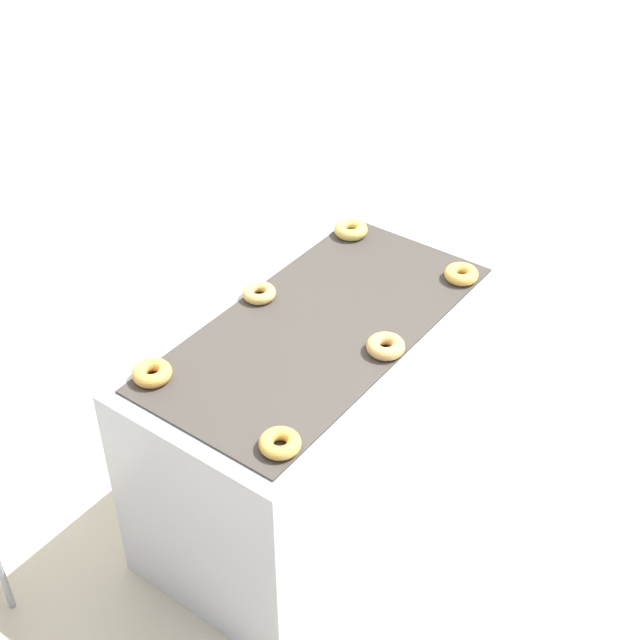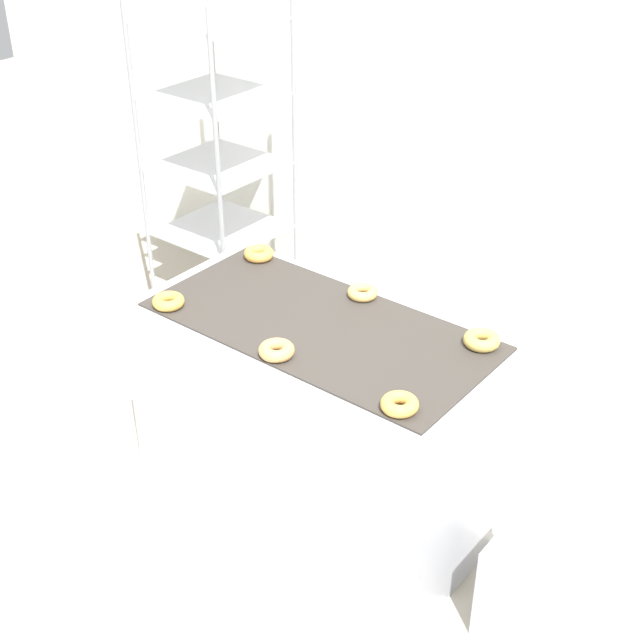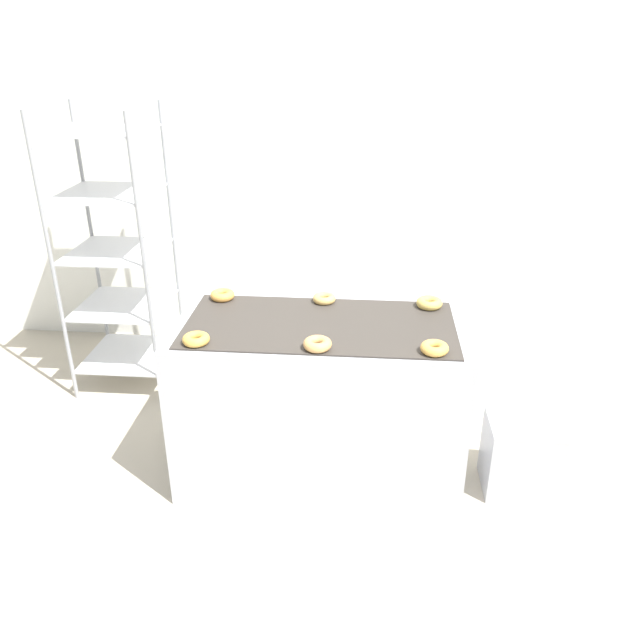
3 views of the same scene
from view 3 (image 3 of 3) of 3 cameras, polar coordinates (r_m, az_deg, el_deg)
The scene contains 11 objects.
ground_plane at distance 3.00m, azimuth -1.04°, elevation -20.39°, with size 14.00×14.00×0.00m, color #B2A893.
wall_back at distance 4.29m, azimuth 1.76°, elevation 15.11°, with size 8.00×0.05×2.80m.
fryer_machine at distance 3.20m, azimuth 0.01°, elevation -7.26°, with size 1.41×0.71×0.85m.
baking_rack_cart at distance 4.07m, azimuth -18.10°, elevation 5.97°, with size 0.58×0.58×1.76m.
glaze_bin at distance 3.36m, azimuth 17.84°, elevation -11.71°, with size 0.35×0.29×0.39m.
donut_near_left at distance 2.86m, azimuth -11.27°, elevation -1.73°, with size 0.12×0.12×0.04m, color gold.
donut_near_center at distance 2.76m, azimuth -0.23°, elevation -2.21°, with size 0.13×0.13×0.04m, color tan.
donut_near_right at distance 2.77m, azimuth 10.43°, elevation -2.54°, with size 0.12×0.12×0.04m, color gold.
donut_far_left at distance 3.31m, azimuth -8.91°, elevation 2.27°, with size 0.13×0.13×0.04m, color gold.
donut_far_center at distance 3.23m, azimuth 0.38°, elevation 1.98°, with size 0.12×0.12×0.04m, color tan.
donut_far_right at distance 3.22m, azimuth 9.97°, elevation 1.54°, with size 0.13×0.13×0.05m, color tan.
Camera 3 is at (0.23, -2.10, 2.13)m, focal length 35.00 mm.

